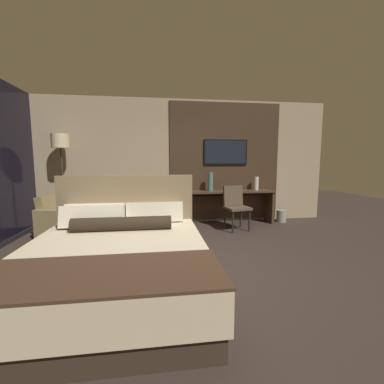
{
  "coord_description": "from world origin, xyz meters",
  "views": [
    {
      "loc": [
        -0.42,
        -3.31,
        1.43
      ],
      "look_at": [
        0.16,
        0.87,
        0.91
      ],
      "focal_mm": 24.0,
      "sensor_mm": 36.0,
      "label": 1
    }
  ],
  "objects_px": {
    "tv": "(226,152)",
    "armchair_by_window": "(61,222)",
    "floor_lamp": "(61,149)",
    "vase_tall": "(210,182)",
    "vase_short": "(256,183)",
    "book": "(232,190)",
    "bed": "(117,262)",
    "desk": "(227,201)",
    "desk_chair": "(235,203)",
    "waste_bin": "(281,216)"
  },
  "relations": [
    {
      "from": "floor_lamp",
      "to": "desk_chair",
      "type": "bearing_deg",
      "value": -7.18
    },
    {
      "from": "desk_chair",
      "to": "bed",
      "type": "bearing_deg",
      "value": -142.01
    },
    {
      "from": "floor_lamp",
      "to": "waste_bin",
      "type": "xyz_separation_m",
      "value": [
        4.79,
        0.02,
        -1.52
      ]
    },
    {
      "from": "waste_bin",
      "to": "vase_tall",
      "type": "bearing_deg",
      "value": 177.38
    },
    {
      "from": "desk",
      "to": "waste_bin",
      "type": "bearing_deg",
      "value": -3.58
    },
    {
      "from": "armchair_by_window",
      "to": "vase_tall",
      "type": "height_order",
      "value": "vase_tall"
    },
    {
      "from": "bed",
      "to": "floor_lamp",
      "type": "height_order",
      "value": "floor_lamp"
    },
    {
      "from": "vase_short",
      "to": "desk",
      "type": "bearing_deg",
      "value": -176.23
    },
    {
      "from": "bed",
      "to": "waste_bin",
      "type": "height_order",
      "value": "bed"
    },
    {
      "from": "bed",
      "to": "desk",
      "type": "height_order",
      "value": "bed"
    },
    {
      "from": "desk",
      "to": "book",
      "type": "xyz_separation_m",
      "value": [
        0.09,
        -0.05,
        0.25
      ]
    },
    {
      "from": "desk",
      "to": "floor_lamp",
      "type": "xyz_separation_m",
      "value": [
        -3.49,
        -0.1,
        1.14
      ]
    },
    {
      "from": "tv",
      "to": "vase_short",
      "type": "distance_m",
      "value": 1.02
    },
    {
      "from": "vase_short",
      "to": "waste_bin",
      "type": "relative_size",
      "value": 1.08
    },
    {
      "from": "waste_bin",
      "to": "bed",
      "type": "bearing_deg",
      "value": -140.0
    },
    {
      "from": "armchair_by_window",
      "to": "book",
      "type": "bearing_deg",
      "value": -71.73
    },
    {
      "from": "bed",
      "to": "waste_bin",
      "type": "relative_size",
      "value": 8.06
    },
    {
      "from": "vase_tall",
      "to": "vase_short",
      "type": "height_order",
      "value": "vase_tall"
    },
    {
      "from": "floor_lamp",
      "to": "vase_short",
      "type": "relative_size",
      "value": 6.48
    },
    {
      "from": "bed",
      "to": "desk",
      "type": "bearing_deg",
      "value": 54.71
    },
    {
      "from": "bed",
      "to": "floor_lamp",
      "type": "bearing_deg",
      "value": 117.77
    },
    {
      "from": "desk_chair",
      "to": "armchair_by_window",
      "type": "distance_m",
      "value": 3.42
    },
    {
      "from": "tv",
      "to": "desk_chair",
      "type": "xyz_separation_m",
      "value": [
        0.02,
        -0.74,
        -1.08
      ]
    },
    {
      "from": "floor_lamp",
      "to": "vase_tall",
      "type": "relative_size",
      "value": 4.74
    },
    {
      "from": "tv",
      "to": "vase_tall",
      "type": "relative_size",
      "value": 2.47
    },
    {
      "from": "tv",
      "to": "vase_short",
      "type": "height_order",
      "value": "tv"
    },
    {
      "from": "floor_lamp",
      "to": "vase_tall",
      "type": "distance_m",
      "value": 3.18
    },
    {
      "from": "desk_chair",
      "to": "book",
      "type": "relative_size",
      "value": 3.66
    },
    {
      "from": "desk",
      "to": "vase_short",
      "type": "bearing_deg",
      "value": 3.77
    },
    {
      "from": "tv",
      "to": "armchair_by_window",
      "type": "height_order",
      "value": "tv"
    },
    {
      "from": "bed",
      "to": "desk_chair",
      "type": "distance_m",
      "value": 3.11
    },
    {
      "from": "desk",
      "to": "tv",
      "type": "bearing_deg",
      "value": 90.0
    },
    {
      "from": "tv",
      "to": "book",
      "type": "xyz_separation_m",
      "value": [
        0.09,
        -0.25,
        -0.86
      ]
    },
    {
      "from": "bed",
      "to": "vase_short",
      "type": "height_order",
      "value": "bed"
    },
    {
      "from": "book",
      "to": "desk",
      "type": "bearing_deg",
      "value": 150.33
    },
    {
      "from": "waste_bin",
      "to": "floor_lamp",
      "type": "bearing_deg",
      "value": -179.76
    },
    {
      "from": "armchair_by_window",
      "to": "book",
      "type": "height_order",
      "value": "armchair_by_window"
    },
    {
      "from": "floor_lamp",
      "to": "vase_short",
      "type": "bearing_deg",
      "value": 2.01
    },
    {
      "from": "vase_tall",
      "to": "waste_bin",
      "type": "xyz_separation_m",
      "value": [
        1.69,
        -0.08,
        -0.82
      ]
    },
    {
      "from": "tv",
      "to": "floor_lamp",
      "type": "bearing_deg",
      "value": -175.18
    },
    {
      "from": "floor_lamp",
      "to": "armchair_by_window",
      "type": "bearing_deg",
      "value": -78.18
    },
    {
      "from": "vase_tall",
      "to": "tv",
      "type": "bearing_deg",
      "value": 26.75
    },
    {
      "from": "desk_chair",
      "to": "floor_lamp",
      "type": "height_order",
      "value": "floor_lamp"
    },
    {
      "from": "book",
      "to": "waste_bin",
      "type": "height_order",
      "value": "book"
    },
    {
      "from": "desk",
      "to": "vase_tall",
      "type": "distance_m",
      "value": 0.59
    },
    {
      "from": "vase_tall",
      "to": "book",
      "type": "xyz_separation_m",
      "value": [
        0.48,
        -0.05,
        -0.19
      ]
    },
    {
      "from": "armchair_by_window",
      "to": "waste_bin",
      "type": "bearing_deg",
      "value": -74.32
    },
    {
      "from": "armchair_by_window",
      "to": "vase_tall",
      "type": "xyz_separation_m",
      "value": [
        3.0,
        0.59,
        0.69
      ]
    },
    {
      "from": "vase_short",
      "to": "book",
      "type": "distance_m",
      "value": 0.64
    },
    {
      "from": "desk",
      "to": "waste_bin",
      "type": "xyz_separation_m",
      "value": [
        1.29,
        -0.08,
        -0.38
      ]
    }
  ]
}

